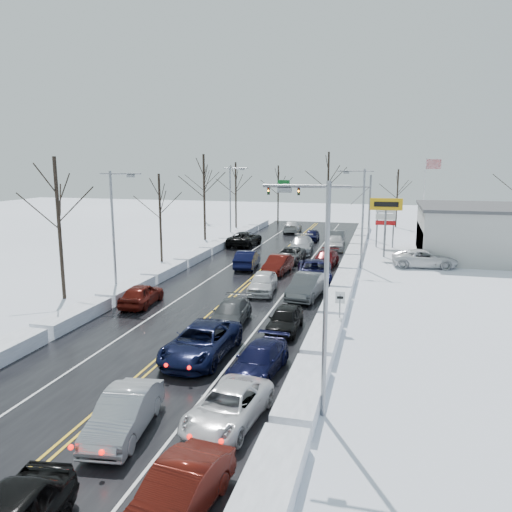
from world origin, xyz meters
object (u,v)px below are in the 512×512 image
(tires_plus_sign, at_px, (386,208))
(flagpole, at_px, (426,191))
(oncoming_car_0, at_px, (247,268))
(traffic_signal_mast, at_px, (329,195))

(tires_plus_sign, height_order, flagpole, flagpole)
(tires_plus_sign, xyz_separation_m, flagpole, (4.67, 14.01, 0.93))
(oncoming_car_0, bearing_deg, flagpole, -131.73)
(tires_plus_sign, bearing_deg, oncoming_car_0, -144.52)
(traffic_signal_mast, height_order, oncoming_car_0, traffic_signal_mast)
(tires_plus_sign, bearing_deg, traffic_signal_mast, 120.46)
(traffic_signal_mast, relative_size, oncoming_car_0, 2.69)
(traffic_signal_mast, bearing_deg, oncoming_car_0, -103.83)
(flagpole, bearing_deg, tires_plus_sign, -108.44)
(flagpole, bearing_deg, oncoming_car_0, -126.57)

